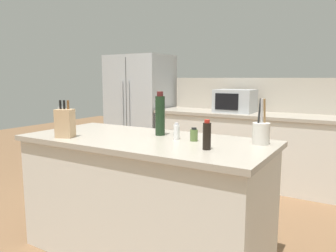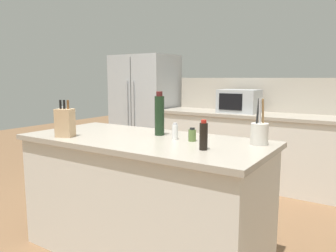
{
  "view_description": "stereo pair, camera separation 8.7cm",
  "coord_description": "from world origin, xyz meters",
  "px_view_note": "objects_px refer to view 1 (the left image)",
  "views": [
    {
      "loc": [
        1.44,
        -2.03,
        1.4
      ],
      "look_at": [
        0.0,
        0.35,
        0.99
      ],
      "focal_mm": 35.0,
      "sensor_mm": 36.0,
      "label": 1
    },
    {
      "loc": [
        1.51,
        -1.98,
        1.4
      ],
      "look_at": [
        0.0,
        0.35,
        0.99
      ],
      "focal_mm": 35.0,
      "sensor_mm": 36.0,
      "label": 2
    }
  ],
  "objects_px": {
    "knife_block": "(65,123)",
    "soy_sauce_bottle": "(207,136)",
    "salt_shaker": "(177,132)",
    "utensil_crock": "(261,133)",
    "spice_jar_oregano": "(194,135)",
    "refrigerator": "(140,111)",
    "wine_bottle": "(160,115)",
    "microwave": "(235,101)",
    "pepper_grinder": "(61,119)"
  },
  "relations": [
    {
      "from": "spice_jar_oregano",
      "to": "salt_shaker",
      "type": "bearing_deg",
      "value": -176.82
    },
    {
      "from": "knife_block",
      "to": "spice_jar_oregano",
      "type": "distance_m",
      "value": 1.0
    },
    {
      "from": "salt_shaker",
      "to": "soy_sauce_bottle",
      "type": "relative_size",
      "value": 0.64
    },
    {
      "from": "refrigerator",
      "to": "soy_sauce_bottle",
      "type": "relative_size",
      "value": 8.97
    },
    {
      "from": "wine_bottle",
      "to": "utensil_crock",
      "type": "bearing_deg",
      "value": 4.24
    },
    {
      "from": "salt_shaker",
      "to": "utensil_crock",
      "type": "bearing_deg",
      "value": 13.88
    },
    {
      "from": "utensil_crock",
      "to": "soy_sauce_bottle",
      "type": "height_order",
      "value": "utensil_crock"
    },
    {
      "from": "utensil_crock",
      "to": "microwave",
      "type": "bearing_deg",
      "value": 114.53
    },
    {
      "from": "refrigerator",
      "to": "spice_jar_oregano",
      "type": "height_order",
      "value": "refrigerator"
    },
    {
      "from": "knife_block",
      "to": "spice_jar_oregano",
      "type": "xyz_separation_m",
      "value": [
        0.93,
        0.38,
        -0.07
      ]
    },
    {
      "from": "refrigerator",
      "to": "wine_bottle",
      "type": "height_order",
      "value": "refrigerator"
    },
    {
      "from": "utensil_crock",
      "to": "wine_bottle",
      "type": "bearing_deg",
      "value": -175.76
    },
    {
      "from": "salt_shaker",
      "to": "soy_sauce_bottle",
      "type": "bearing_deg",
      "value": -31.28
    },
    {
      "from": "refrigerator",
      "to": "knife_block",
      "type": "distance_m",
      "value": 2.79
    },
    {
      "from": "pepper_grinder",
      "to": "spice_jar_oregano",
      "type": "distance_m",
      "value": 1.26
    },
    {
      "from": "microwave",
      "to": "salt_shaker",
      "type": "xyz_separation_m",
      "value": [
        0.3,
        -2.11,
        -0.09
      ]
    },
    {
      "from": "microwave",
      "to": "pepper_grinder",
      "type": "relative_size",
      "value": 2.53
    },
    {
      "from": "knife_block",
      "to": "soy_sauce_bottle",
      "type": "height_order",
      "value": "knife_block"
    },
    {
      "from": "knife_block",
      "to": "soy_sauce_bottle",
      "type": "xyz_separation_m",
      "value": [
        1.13,
        0.17,
        -0.02
      ]
    },
    {
      "from": "microwave",
      "to": "utensil_crock",
      "type": "distance_m",
      "value": 2.16
    },
    {
      "from": "microwave",
      "to": "spice_jar_oregano",
      "type": "bearing_deg",
      "value": -78.06
    },
    {
      "from": "pepper_grinder",
      "to": "knife_block",
      "type": "bearing_deg",
      "value": -36.63
    },
    {
      "from": "pepper_grinder",
      "to": "wine_bottle",
      "type": "bearing_deg",
      "value": 13.47
    },
    {
      "from": "salt_shaker",
      "to": "soy_sauce_bottle",
      "type": "distance_m",
      "value": 0.4
    },
    {
      "from": "pepper_grinder",
      "to": "spice_jar_oregano",
      "type": "relative_size",
      "value": 2.02
    },
    {
      "from": "refrigerator",
      "to": "soy_sauce_bottle",
      "type": "bearing_deg",
      "value": -46.5
    },
    {
      "from": "utensil_crock",
      "to": "soy_sauce_bottle",
      "type": "relative_size",
      "value": 1.64
    },
    {
      "from": "spice_jar_oregano",
      "to": "wine_bottle",
      "type": "distance_m",
      "value": 0.37
    },
    {
      "from": "pepper_grinder",
      "to": "microwave",
      "type": "bearing_deg",
      "value": 70.14
    },
    {
      "from": "refrigerator",
      "to": "wine_bottle",
      "type": "xyz_separation_m",
      "value": [
        1.71,
        -2.08,
        0.23
      ]
    },
    {
      "from": "microwave",
      "to": "pepper_grinder",
      "type": "bearing_deg",
      "value": -109.86
    },
    {
      "from": "utensil_crock",
      "to": "spice_jar_oregano",
      "type": "relative_size",
      "value": 3.2
    },
    {
      "from": "soy_sauce_bottle",
      "to": "knife_block",
      "type": "bearing_deg",
      "value": -171.62
    },
    {
      "from": "spice_jar_oregano",
      "to": "salt_shaker",
      "type": "xyz_separation_m",
      "value": [
        -0.14,
        -0.01,
        0.01
      ]
    },
    {
      "from": "utensil_crock",
      "to": "salt_shaker",
      "type": "distance_m",
      "value": 0.61
    },
    {
      "from": "salt_shaker",
      "to": "wine_bottle",
      "type": "bearing_deg",
      "value": 156.53
    },
    {
      "from": "microwave",
      "to": "knife_block",
      "type": "height_order",
      "value": "microwave"
    },
    {
      "from": "pepper_grinder",
      "to": "refrigerator",
      "type": "bearing_deg",
      "value": 109.11
    },
    {
      "from": "pepper_grinder",
      "to": "salt_shaker",
      "type": "relative_size",
      "value": 1.61
    },
    {
      "from": "refrigerator",
      "to": "soy_sauce_bottle",
      "type": "height_order",
      "value": "refrigerator"
    },
    {
      "from": "pepper_grinder",
      "to": "soy_sauce_bottle",
      "type": "distance_m",
      "value": 1.46
    },
    {
      "from": "knife_block",
      "to": "salt_shaker",
      "type": "distance_m",
      "value": 0.87
    },
    {
      "from": "pepper_grinder",
      "to": "spice_jar_oregano",
      "type": "xyz_separation_m",
      "value": [
        1.26,
        0.14,
        -0.05
      ]
    },
    {
      "from": "spice_jar_oregano",
      "to": "pepper_grinder",
      "type": "bearing_deg",
      "value": -173.72
    },
    {
      "from": "refrigerator",
      "to": "microwave",
      "type": "height_order",
      "value": "refrigerator"
    },
    {
      "from": "microwave",
      "to": "wine_bottle",
      "type": "relative_size",
      "value": 1.45
    },
    {
      "from": "knife_block",
      "to": "utensil_crock",
      "type": "relative_size",
      "value": 0.91
    },
    {
      "from": "knife_block",
      "to": "salt_shaker",
      "type": "height_order",
      "value": "knife_block"
    },
    {
      "from": "microwave",
      "to": "wine_bottle",
      "type": "height_order",
      "value": "wine_bottle"
    },
    {
      "from": "knife_block",
      "to": "microwave",
      "type": "bearing_deg",
      "value": 59.67
    }
  ]
}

